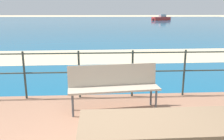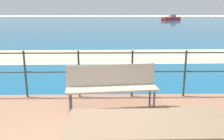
{
  "view_description": "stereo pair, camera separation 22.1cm",
  "coord_description": "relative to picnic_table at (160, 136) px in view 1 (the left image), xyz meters",
  "views": [
    {
      "loc": [
        -0.17,
        -2.54,
        1.94
      ],
      "look_at": [
        0.15,
        2.63,
        0.64
      ],
      "focal_mm": 37.5,
      "sensor_mm": 36.0,
      "label": 1
    },
    {
      "loc": [
        0.06,
        -2.55,
        1.94
      ],
      "look_at": [
        0.15,
        2.63,
        0.64
      ],
      "focal_mm": 37.5,
      "sensor_mm": 36.0,
      "label": 2
    }
  ],
  "objects": [
    {
      "name": "boat_near",
      "position": [
        13.34,
        49.87,
        -0.19
      ],
      "size": [
        5.04,
        3.55,
        1.29
      ],
      "rotation": [
        0.0,
        0.0,
        3.69
      ],
      "color": "red",
      "rests_on": "sea_water"
    },
    {
      "name": "sea_water",
      "position": [
        -0.48,
        40.33,
        -0.64
      ],
      "size": [
        90.0,
        90.0,
        0.01
      ],
      "primitive_type": "cube",
      "color": "#145B84",
      "rests_on": "ground"
    },
    {
      "name": "beach_strip",
      "position": [
        -0.48,
        8.04,
        -0.64
      ],
      "size": [
        54.05,
        4.34,
        0.01
      ],
      "primitive_type": "cube",
      "rotation": [
        0.0,
        0.0,
        0.02
      ],
      "color": "beige",
      "rests_on": "ground"
    },
    {
      "name": "railing_fence",
      "position": [
        -0.48,
        2.78,
        0.07
      ],
      "size": [
        5.94,
        0.04,
        1.06
      ],
      "color": "#2D3833",
      "rests_on": "patio_paving"
    },
    {
      "name": "park_bench",
      "position": [
        -0.36,
        2.09,
        -0.05
      ],
      "size": [
        1.78,
        0.59,
        0.88
      ],
      "rotation": [
        0.0,
        0.0,
        0.1
      ],
      "color": "tan",
      "rests_on": "patio_paving"
    },
    {
      "name": "picnic_table",
      "position": [
        0.0,
        0.0,
        0.0
      ],
      "size": [
        1.74,
        1.4,
        0.76
      ],
      "rotation": [
        0.0,
        0.0,
        0.01
      ],
      "color": "#7A6047",
      "rests_on": "patio_paving"
    }
  ]
}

